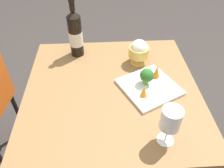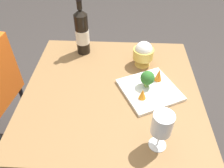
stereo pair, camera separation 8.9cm
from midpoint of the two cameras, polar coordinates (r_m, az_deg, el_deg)
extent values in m
plane|color=#383330|center=(1.71, -1.57, -19.80)|extent=(8.00, 8.00, 0.00)
cube|color=olive|center=(1.11, -2.28, -1.98)|extent=(0.85, 0.85, 0.04)
cylinder|color=olive|center=(1.68, 10.25, -1.84)|extent=(0.05, 0.05, 0.72)
cylinder|color=olive|center=(1.68, -14.93, -2.87)|extent=(0.05, 0.05, 0.72)
cylinder|color=black|center=(1.84, -24.03, -7.12)|extent=(0.03, 0.03, 0.43)
cylinder|color=black|center=(1.29, -11.26, 11.83)|extent=(0.07, 0.08, 0.23)
cone|color=black|center=(1.22, -12.12, 17.14)|extent=(0.07, 0.08, 0.03)
cylinder|color=black|center=(1.20, -12.48, 19.27)|extent=(0.03, 0.03, 0.07)
cylinder|color=black|center=(1.20, -12.65, 20.28)|extent=(0.03, 0.03, 0.02)
cylinder|color=silver|center=(1.29, -11.19, 11.38)|extent=(0.08, 0.08, 0.08)
cylinder|color=white|center=(0.92, 10.67, -13.98)|extent=(0.07, 0.07, 0.00)
cylinder|color=white|center=(0.88, 11.04, -12.39)|extent=(0.01, 0.01, 0.08)
cylinder|color=white|center=(0.81, 11.85, -8.84)|extent=(0.08, 0.08, 0.09)
cone|color=gold|center=(1.25, 4.65, 6.28)|extent=(0.08, 0.08, 0.04)
cylinder|color=gold|center=(1.22, 4.78, 8.17)|extent=(0.11, 0.11, 0.05)
sphere|color=white|center=(1.21, 4.84, 9.05)|extent=(0.09, 0.09, 0.09)
cube|color=white|center=(1.10, 7.22, -0.83)|extent=(0.33, 0.33, 0.02)
cylinder|color=#729E4C|center=(1.10, 6.42, 0.64)|extent=(0.03, 0.03, 0.03)
sphere|color=#2D6B28|center=(1.07, 6.57, 2.14)|extent=(0.07, 0.07, 0.07)
cone|color=orange|center=(1.03, 5.74, -2.03)|extent=(0.04, 0.04, 0.05)
cone|color=orange|center=(1.13, 9.15, 3.09)|extent=(0.04, 0.04, 0.07)
camera|label=1|loc=(0.04, -92.36, -2.17)|focal=35.75mm
camera|label=2|loc=(0.04, 87.64, 2.17)|focal=35.75mm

